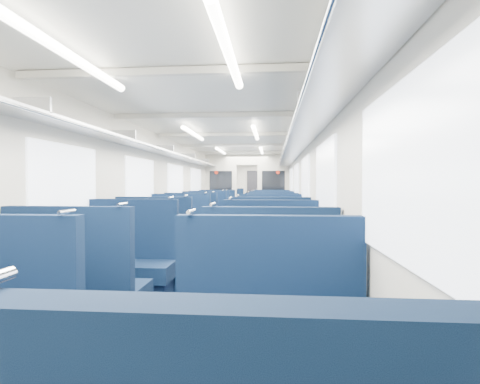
% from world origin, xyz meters
% --- Properties ---
extents(floor, '(2.80, 18.00, 0.01)m').
position_xyz_m(floor, '(0.00, 0.00, 0.00)').
color(floor, black).
rests_on(floor, ground).
extents(ceiling, '(2.80, 18.00, 0.01)m').
position_xyz_m(ceiling, '(0.00, 0.00, 2.35)').
color(ceiling, silver).
rests_on(ceiling, wall_left).
extents(wall_left, '(0.02, 18.00, 2.35)m').
position_xyz_m(wall_left, '(-1.40, 0.00, 1.18)').
color(wall_left, beige).
rests_on(wall_left, floor).
extents(dado_left, '(0.03, 17.90, 0.70)m').
position_xyz_m(dado_left, '(-1.39, 0.00, 0.35)').
color(dado_left, '#0F1C33').
rests_on(dado_left, floor).
extents(wall_right, '(0.02, 18.00, 2.35)m').
position_xyz_m(wall_right, '(1.40, 0.00, 1.18)').
color(wall_right, beige).
rests_on(wall_right, floor).
extents(dado_right, '(0.03, 17.90, 0.70)m').
position_xyz_m(dado_right, '(1.39, 0.00, 0.35)').
color(dado_right, '#0F1C33').
rests_on(dado_right, floor).
extents(wall_far, '(2.80, 0.02, 2.35)m').
position_xyz_m(wall_far, '(0.00, 9.00, 1.18)').
color(wall_far, beige).
rests_on(wall_far, floor).
extents(luggage_rack_left, '(0.36, 17.40, 0.18)m').
position_xyz_m(luggage_rack_left, '(-1.21, 0.00, 1.97)').
color(luggage_rack_left, '#B2B5BA').
rests_on(luggage_rack_left, wall_left).
extents(luggage_rack_right, '(0.36, 17.40, 0.18)m').
position_xyz_m(luggage_rack_right, '(1.21, 0.00, 1.97)').
color(luggage_rack_right, '#B2B5BA').
rests_on(luggage_rack_right, wall_right).
extents(windows, '(2.78, 15.60, 0.75)m').
position_xyz_m(windows, '(0.00, -0.46, 1.42)').
color(windows, white).
rests_on(windows, wall_left).
extents(ceiling_fittings, '(2.70, 16.06, 0.11)m').
position_xyz_m(ceiling_fittings, '(0.00, -0.26, 2.29)').
color(ceiling_fittings, beige).
rests_on(ceiling_fittings, ceiling).
extents(end_door, '(0.75, 0.06, 2.00)m').
position_xyz_m(end_door, '(0.00, 8.94, 1.00)').
color(end_door, black).
rests_on(end_door, floor).
extents(bulkhead, '(2.80, 0.10, 2.35)m').
position_xyz_m(bulkhead, '(-0.00, 3.37, 1.23)').
color(bulkhead, beige).
rests_on(bulkhead, floor).
extents(seat_3, '(1.10, 0.61, 1.22)m').
position_xyz_m(seat_3, '(0.83, -7.03, 0.38)').
color(seat_3, '#0C1F3D').
rests_on(seat_3, floor).
extents(seat_4, '(1.10, 0.61, 1.22)m').
position_xyz_m(seat_4, '(-0.83, -5.99, 0.38)').
color(seat_4, '#0C1F3D').
rests_on(seat_4, floor).
extents(seat_5, '(1.10, 0.61, 1.22)m').
position_xyz_m(seat_5, '(0.83, -5.93, 0.38)').
color(seat_5, '#0C1F3D').
rests_on(seat_5, floor).
extents(seat_6, '(1.10, 0.61, 1.22)m').
position_xyz_m(seat_6, '(-0.83, -4.82, 0.38)').
color(seat_6, '#0C1F3D').
rests_on(seat_6, floor).
extents(seat_7, '(1.10, 0.61, 1.22)m').
position_xyz_m(seat_7, '(0.83, -4.93, 0.38)').
color(seat_7, '#0C1F3D').
rests_on(seat_7, floor).
extents(seat_8, '(1.10, 0.61, 1.22)m').
position_xyz_m(seat_8, '(-0.83, -3.74, 0.38)').
color(seat_8, '#0C1F3D').
rests_on(seat_8, floor).
extents(seat_9, '(1.10, 0.61, 1.22)m').
position_xyz_m(seat_9, '(0.83, -3.68, 0.38)').
color(seat_9, '#0C1F3D').
rests_on(seat_9, floor).
extents(seat_10, '(1.10, 0.61, 1.22)m').
position_xyz_m(seat_10, '(-0.83, -2.49, 0.38)').
color(seat_10, '#0C1F3D').
rests_on(seat_10, floor).
extents(seat_11, '(1.10, 0.61, 1.22)m').
position_xyz_m(seat_11, '(0.83, -2.47, 0.38)').
color(seat_11, '#0C1F3D').
rests_on(seat_11, floor).
extents(seat_12, '(1.10, 0.61, 1.22)m').
position_xyz_m(seat_12, '(-0.83, -1.35, 0.38)').
color(seat_12, '#0C1F3D').
rests_on(seat_12, floor).
extents(seat_13, '(1.10, 0.61, 1.22)m').
position_xyz_m(seat_13, '(0.83, -1.29, 0.38)').
color(seat_13, '#0C1F3D').
rests_on(seat_13, floor).
extents(seat_14, '(1.10, 0.61, 1.22)m').
position_xyz_m(seat_14, '(-0.83, -0.15, 0.38)').
color(seat_14, '#0C1F3D').
rests_on(seat_14, floor).
extents(seat_15, '(1.10, 0.61, 1.22)m').
position_xyz_m(seat_15, '(0.83, -0.25, 0.38)').
color(seat_15, '#0C1F3D').
rests_on(seat_15, floor).
extents(seat_16, '(1.10, 0.61, 1.22)m').
position_xyz_m(seat_16, '(-0.83, 0.90, 0.38)').
color(seat_16, '#0C1F3D').
rests_on(seat_16, floor).
extents(seat_17, '(1.10, 0.61, 1.22)m').
position_xyz_m(seat_17, '(0.83, 0.84, 0.38)').
color(seat_17, '#0C1F3D').
rests_on(seat_17, floor).
extents(seat_18, '(1.10, 0.61, 1.22)m').
position_xyz_m(seat_18, '(-0.83, 2.00, 0.38)').
color(seat_18, '#0C1F3D').
rests_on(seat_18, floor).
extents(seat_19, '(1.10, 0.61, 1.22)m').
position_xyz_m(seat_19, '(0.83, 2.08, 0.38)').
color(seat_19, '#0C1F3D').
rests_on(seat_19, floor).
extents(seat_20, '(1.10, 0.61, 1.22)m').
position_xyz_m(seat_20, '(-0.83, 4.07, 0.38)').
color(seat_20, '#0C1F3D').
rests_on(seat_20, floor).
extents(seat_21, '(1.10, 0.61, 1.22)m').
position_xyz_m(seat_21, '(0.83, 4.10, 0.38)').
color(seat_21, '#0C1F3D').
rests_on(seat_21, floor).
extents(seat_22, '(1.10, 0.61, 1.22)m').
position_xyz_m(seat_22, '(-0.83, 5.34, 0.38)').
color(seat_22, '#0C1F3D').
rests_on(seat_22, floor).
extents(seat_23, '(1.10, 0.61, 1.22)m').
position_xyz_m(seat_23, '(0.83, 5.23, 0.38)').
color(seat_23, '#0C1F3D').
rests_on(seat_23, floor).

